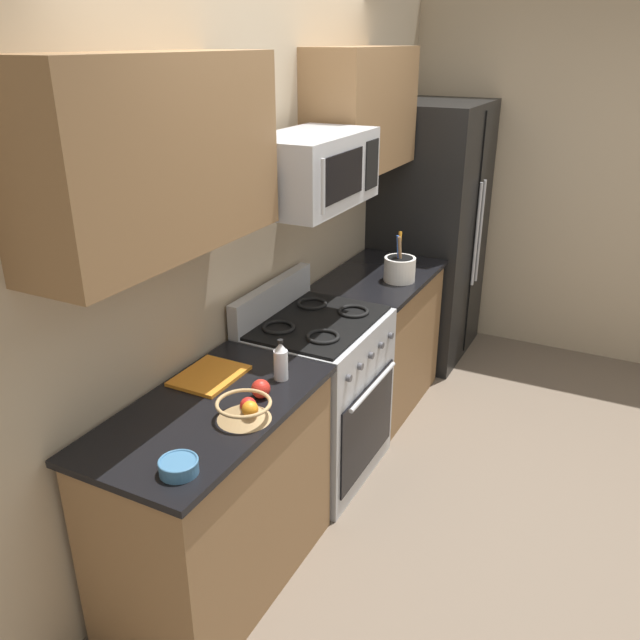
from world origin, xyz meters
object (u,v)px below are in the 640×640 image
at_px(refrigerator, 429,234).
at_px(fruit_basket, 245,409).
at_px(microwave, 312,170).
at_px(utensil_crock, 400,268).
at_px(apple_loose, 261,389).
at_px(range_oven, 317,396).
at_px(prep_bowl, 179,466).
at_px(cutting_board, 209,376).
at_px(bottle_vinegar, 281,361).

bearing_deg(refrigerator, fruit_basket, -176.63).
height_order(microwave, utensil_crock, microwave).
distance_m(utensil_crock, apple_loose, 1.61).
bearing_deg(fruit_basket, microwave, 12.08).
height_order(range_oven, prep_bowl, range_oven).
relative_size(fruit_basket, cutting_board, 0.71).
relative_size(utensil_crock, cutting_board, 0.99).
bearing_deg(utensil_crock, refrigerator, 7.71).
bearing_deg(fruit_basket, range_oven, 10.59).
bearing_deg(refrigerator, microwave, 178.63).
xyz_separation_m(fruit_basket, prep_bowl, (-0.40, 0.01, -0.02)).
bearing_deg(bottle_vinegar, microwave, 15.18).
relative_size(apple_loose, cutting_board, 0.26).
xyz_separation_m(utensil_crock, cutting_board, (-1.56, 0.30, -0.07)).
bearing_deg(range_oven, utensil_crock, -10.49).
xyz_separation_m(range_oven, microwave, (-0.00, 0.03, 1.23)).
relative_size(range_oven, prep_bowl, 7.80).
xyz_separation_m(apple_loose, cutting_board, (0.05, 0.30, -0.03)).
distance_m(cutting_board, bottle_vinegar, 0.33).
distance_m(microwave, utensil_crock, 1.10).
bearing_deg(microwave, refrigerator, -1.37).
bearing_deg(range_oven, cutting_board, 168.79).
bearing_deg(refrigerator, apple_loose, -177.14).
height_order(refrigerator, fruit_basket, refrigerator).
height_order(apple_loose, bottle_vinegar, bottle_vinegar).
height_order(refrigerator, microwave, refrigerator).
xyz_separation_m(refrigerator, apple_loose, (-2.60, -0.13, 0.01)).
height_order(range_oven, bottle_vinegar, bottle_vinegar).
bearing_deg(prep_bowl, utensil_crock, 0.46).
distance_m(bottle_vinegar, prep_bowl, 0.75).
distance_m(apple_loose, cutting_board, 0.30).
distance_m(refrigerator, microwave, 1.96).
bearing_deg(prep_bowl, cutting_board, 27.27).
bearing_deg(refrigerator, utensil_crock, -172.29).
bearing_deg(fruit_basket, cutting_board, 56.29).
relative_size(microwave, apple_loose, 9.14).
distance_m(apple_loose, prep_bowl, 0.57).
bearing_deg(refrigerator, prep_bowl, -177.26).
xyz_separation_m(microwave, bottle_vinegar, (-0.61, -0.17, -0.71)).
relative_size(refrigerator, bottle_vinegar, 9.99).
xyz_separation_m(microwave, utensil_crock, (0.82, -0.18, -0.72)).
relative_size(utensil_crock, prep_bowl, 2.19).
relative_size(refrigerator, microwave, 2.57).
relative_size(apple_loose, prep_bowl, 0.58).
bearing_deg(fruit_basket, bottle_vinegar, 6.50).
bearing_deg(microwave, apple_loose, -167.66).
bearing_deg(microwave, fruit_basket, -167.92).
bearing_deg(utensil_crock, prep_bowl, -179.54).
distance_m(range_oven, prep_bowl, 1.45).
bearing_deg(bottle_vinegar, utensil_crock, -0.43).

